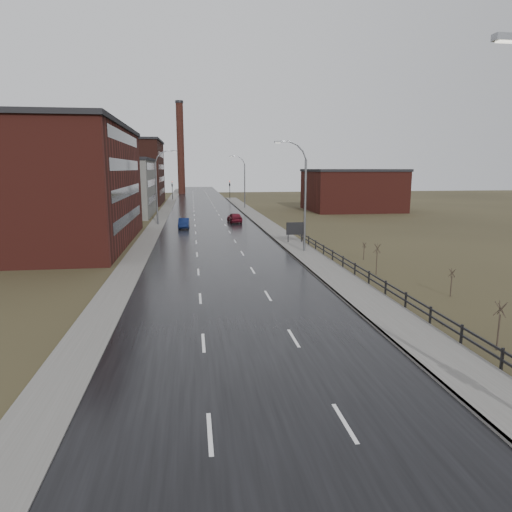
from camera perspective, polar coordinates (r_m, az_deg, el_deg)
name	(u,v)px	position (r m, az deg, el deg)	size (l,w,h in m)	color
road	(210,226)	(70.26, -5.74, 3.81)	(14.00, 300.00, 0.06)	black
sidewalk_right	(305,253)	(46.86, 6.09, 0.34)	(3.20, 180.00, 0.18)	#595651
curb_right	(290,254)	(46.52, 4.27, 0.30)	(0.16, 180.00, 0.18)	slate
sidewalk_left	(156,226)	(70.42, -12.44, 3.65)	(2.40, 260.00, 0.12)	#595651
warehouse_near	(27,185)	(57.69, -26.75, 7.90)	(22.44, 28.56, 13.50)	#471914
warehouse_mid	(108,187)	(89.07, -18.06, 8.20)	(16.32, 20.40, 10.50)	slate
warehouse_far	(108,172)	(119.42, -18.05, 9.95)	(26.52, 24.48, 15.50)	#331611
building_right	(352,190)	(97.53, 11.92, 8.10)	(18.36, 16.32, 8.50)	#471914
smokestack	(181,148)	(159.86, -9.41, 13.21)	(2.70, 2.70, 30.70)	#331611
streetlight_right_mid	(302,196)	(47.11, 5.82, 7.45)	(3.36, 0.28, 11.35)	slate
streetlight_left	(158,187)	(71.91, -12.11, 8.44)	(3.36, 0.28, 11.35)	slate
streetlight_right_far	(243,181)	(100.34, -1.60, 9.30)	(3.36, 0.28, 11.35)	slate
guardrail	(390,289)	(31.85, 16.40, -3.93)	(0.10, 53.05, 1.10)	black
shrub_c	(499,325)	(24.86, 28.10, -7.59)	(0.57, 0.60, 2.42)	#382D23
shrub_d	(451,282)	(33.76, 23.24, -3.00)	(0.47, 0.49, 1.94)	#382D23
shrub_e	(377,258)	(38.65, 14.87, -0.28)	(0.61, 0.64, 2.59)	#382D23
shrub_f	(364,251)	(44.78, 13.35, 0.67)	(0.41, 0.43, 1.70)	#382D23
billboard	(295,229)	(53.17, 4.90, 3.36)	(2.09, 0.17, 2.50)	black
traffic_light_left	(172,183)	(129.85, -10.45, 8.94)	(0.58, 2.73, 5.30)	black
traffic_light_right	(230,183)	(130.18, -3.31, 9.10)	(0.58, 2.73, 5.30)	black
car_near	(184,223)	(67.59, -9.00, 4.04)	(1.52, 4.36, 1.44)	#0C173E
car_far	(235,218)	(73.72, -2.68, 4.80)	(1.92, 4.77, 1.62)	#570E1A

